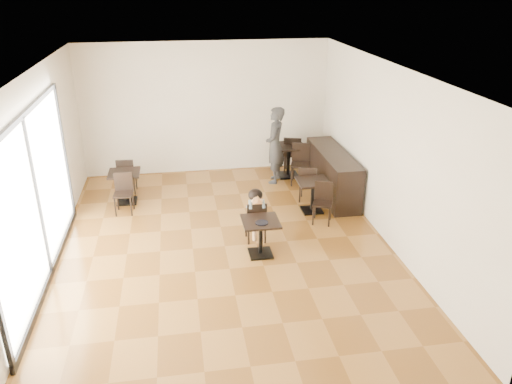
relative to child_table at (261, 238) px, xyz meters
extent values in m
cube|color=brown|center=(-0.60, 0.39, -0.34)|extent=(6.00, 8.00, 0.01)
cube|color=silver|center=(-0.60, 0.39, 2.86)|extent=(6.00, 8.00, 0.01)
cube|color=silver|center=(-0.60, 4.39, 1.26)|extent=(6.00, 0.01, 3.20)
cube|color=silver|center=(-0.60, -3.61, 1.26)|extent=(6.00, 0.01, 3.20)
cube|color=silver|center=(-3.60, 0.39, 1.26)|extent=(0.01, 8.00, 3.20)
cube|color=silver|center=(2.40, 0.39, 1.26)|extent=(0.01, 8.00, 3.20)
cube|color=white|center=(-3.57, -0.11, 1.06)|extent=(0.04, 4.50, 2.60)
cylinder|color=black|center=(0.00, -0.10, 0.34)|extent=(0.23, 0.23, 0.01)
imported|color=#343538|center=(0.92, 3.36, 0.57)|extent=(0.62, 0.77, 1.82)
cube|color=black|center=(2.05, 2.39, 0.16)|extent=(0.60, 2.40, 1.00)
camera|label=1|loc=(-1.33, -7.61, 4.22)|focal=35.00mm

